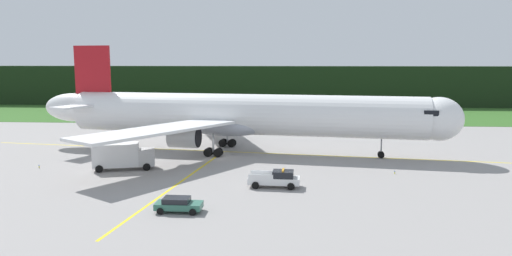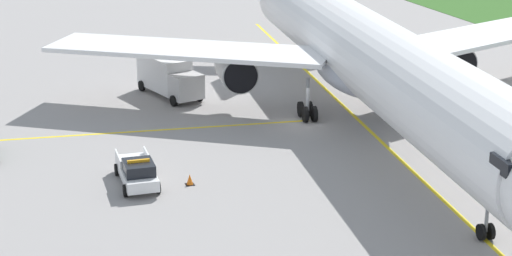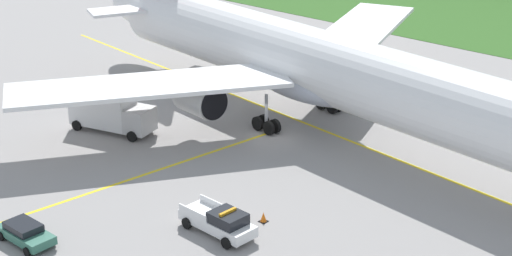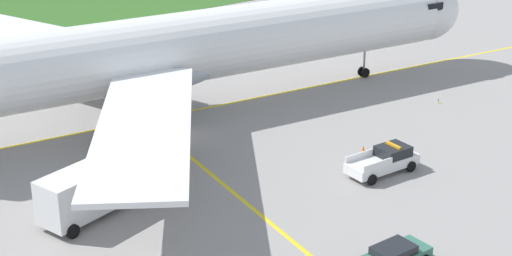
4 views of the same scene
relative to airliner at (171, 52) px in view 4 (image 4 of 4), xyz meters
name	(u,v)px [view 4 (image 4 of 4)]	position (x,y,z in m)	size (l,w,h in m)	color
ground	(175,136)	(-2.43, -4.09, -5.41)	(320.00, 320.00, 0.00)	gray
taxiway_centerline_main	(180,113)	(0.57, -0.08, -5.40)	(80.81, 0.30, 0.01)	yellow
taxiway_centerline_spur	(267,220)	(-5.10, -18.98, -5.40)	(31.52, 0.30, 0.01)	yellow
airliner	(171,52)	(0.00, 0.00, 0.00)	(61.37, 46.54, 15.40)	white
ops_pickup_truck	(385,160)	(5.68, -18.53, -4.51)	(5.51, 2.44, 1.94)	white
catering_truck	(91,190)	(-13.29, -11.77, -3.66)	(7.65, 4.25, 3.42)	#BBB9B8
staff_car	(395,255)	(-2.72, -27.32, -4.71)	(4.13, 2.07, 1.30)	#326956
apron_cone	(363,150)	(6.70, -15.45, -5.08)	(0.54, 0.54, 0.68)	black
taxiway_edge_light_east	(438,101)	(19.49, -11.76, -5.20)	(0.12, 0.12, 0.38)	yellow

